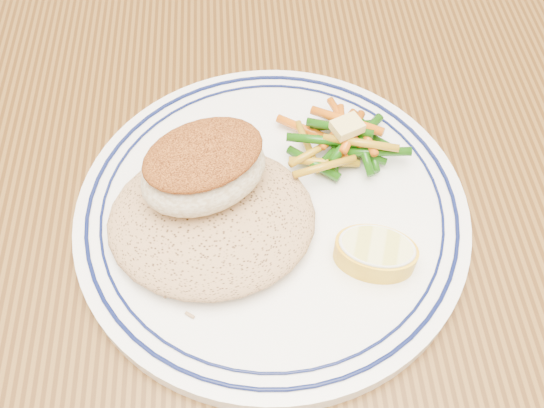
{
  "coord_description": "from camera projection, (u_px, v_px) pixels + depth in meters",
  "views": [
    {
      "loc": [
        -0.0,
        -0.24,
        1.15
      ],
      "look_at": [
        0.01,
        0.01,
        0.77
      ],
      "focal_mm": 40.0,
      "sensor_mm": 36.0,
      "label": 1
    }
  ],
  "objects": [
    {
      "name": "fish_fillet",
      "position": [
        204.0,
        168.0,
        0.42
      ],
      "size": [
        0.11,
        0.1,
        0.05
      ],
      "color": "beige",
      "rests_on": "rice_pilaf"
    },
    {
      "name": "lemon_wedge",
      "position": [
        375.0,
        252.0,
        0.42
      ],
      "size": [
        0.07,
        0.07,
        0.02
      ],
      "color": "yellow",
      "rests_on": "plate"
    },
    {
      "name": "vegetable_pile",
      "position": [
        343.0,
        140.0,
        0.48
      ],
      "size": [
        0.1,
        0.08,
        0.03
      ],
      "color": "#144909",
      "rests_on": "plate"
    },
    {
      "name": "butter_pat",
      "position": [
        347.0,
        127.0,
        0.47
      ],
      "size": [
        0.03,
        0.03,
        0.01
      ],
      "primitive_type": "cube",
      "rotation": [
        0.0,
        0.0,
        0.42
      ],
      "color": "#F1D776",
      "rests_on": "vegetable_pile"
    },
    {
      "name": "rice_pilaf",
      "position": [
        211.0,
        216.0,
        0.44
      ],
      "size": [
        0.15,
        0.13,
        0.03
      ],
      "primitive_type": "ellipsoid",
      "color": "#A77E53",
      "rests_on": "plate"
    },
    {
      "name": "dining_table",
      "position": [
        257.0,
        292.0,
        0.54
      ],
      "size": [
        1.5,
        0.9,
        0.75
      ],
      "color": "#44270D",
      "rests_on": "ground"
    },
    {
      "name": "plate",
      "position": [
        272.0,
        212.0,
        0.47
      ],
      "size": [
        0.3,
        0.3,
        0.02
      ],
      "color": "white",
      "rests_on": "dining_table"
    }
  ]
}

